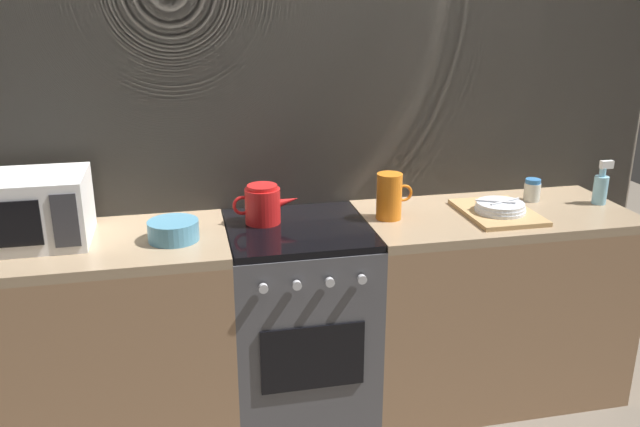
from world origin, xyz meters
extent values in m
plane|color=#6B6054|center=(0.00, 0.00, 0.00)|extent=(8.00, 8.00, 0.00)
cube|color=#A39989|center=(0.00, 0.33, 1.20)|extent=(3.60, 0.05, 2.40)
cube|color=beige|center=(0.00, 0.30, 1.20)|extent=(3.58, 0.01, 2.39)
cube|color=#997251|center=(-0.90, 0.00, 0.43)|extent=(1.20, 0.60, 0.86)
cube|color=#9E8466|center=(-0.90, 0.00, 0.88)|extent=(1.20, 0.60, 0.04)
cube|color=#4C4C51|center=(0.00, 0.00, 0.43)|extent=(0.60, 0.60, 0.87)
cube|color=black|center=(0.00, 0.00, 0.89)|extent=(0.59, 0.59, 0.03)
cube|color=black|center=(0.00, -0.30, 0.45)|extent=(0.42, 0.01, 0.28)
cylinder|color=#B7B7BC|center=(-0.19, -0.32, 0.78)|extent=(0.04, 0.02, 0.04)
cylinder|color=#B7B7BC|center=(-0.06, -0.32, 0.78)|extent=(0.04, 0.02, 0.04)
cylinder|color=#B7B7BC|center=(0.06, -0.32, 0.78)|extent=(0.04, 0.02, 0.04)
cylinder|color=#B7B7BC|center=(0.19, -0.32, 0.78)|extent=(0.04, 0.02, 0.04)
cube|color=#997251|center=(0.90, 0.00, 0.43)|extent=(1.20, 0.60, 0.86)
cube|color=#9E8466|center=(0.90, 0.00, 0.88)|extent=(1.20, 0.60, 0.04)
cube|color=white|center=(-1.06, 0.05, 1.04)|extent=(0.46, 0.34, 0.27)
cube|color=black|center=(-1.11, -0.13, 1.04)|extent=(0.28, 0.01, 0.17)
cube|color=#333338|center=(-0.89, -0.13, 1.04)|extent=(0.09, 0.01, 0.21)
cylinder|color=red|center=(-0.14, 0.08, 0.98)|extent=(0.15, 0.15, 0.15)
cylinder|color=red|center=(-0.14, 0.08, 1.06)|extent=(0.13, 0.13, 0.02)
cone|color=red|center=(-0.03, 0.08, 0.99)|extent=(0.10, 0.04, 0.05)
torus|color=red|center=(-0.22, 0.08, 0.98)|extent=(0.08, 0.01, 0.08)
cylinder|color=teal|center=(-0.51, -0.05, 0.94)|extent=(0.20, 0.20, 0.08)
cylinder|color=orange|center=(0.40, 0.02, 1.00)|extent=(0.11, 0.11, 0.20)
torus|color=orange|center=(0.47, 0.02, 1.01)|extent=(0.08, 0.01, 0.08)
cube|color=tan|center=(0.89, -0.04, 0.91)|extent=(0.30, 0.40, 0.02)
cylinder|color=silver|center=(0.89, -0.06, 0.93)|extent=(0.22, 0.22, 0.01)
cylinder|color=silver|center=(0.89, -0.06, 0.94)|extent=(0.21, 0.21, 0.01)
cylinder|color=silver|center=(0.89, -0.06, 0.96)|extent=(0.21, 0.21, 0.01)
cylinder|color=silver|center=(0.91, -0.06, 0.97)|extent=(0.16, 0.07, 0.01)
cube|color=silver|center=(0.87, -0.05, 0.97)|extent=(0.16, 0.09, 0.00)
cylinder|color=silver|center=(1.14, 0.12, 0.94)|extent=(0.08, 0.08, 0.08)
cylinder|color=#2D6BAD|center=(1.14, 0.12, 0.99)|extent=(0.07, 0.07, 0.02)
cylinder|color=#8CCCE5|center=(1.42, 0.01, 0.97)|extent=(0.06, 0.06, 0.13)
cylinder|color=#8CCCE5|center=(1.42, 0.01, 1.05)|extent=(0.03, 0.03, 0.04)
cube|color=white|center=(1.43, 0.01, 1.08)|extent=(0.06, 0.02, 0.04)
camera|label=1|loc=(-0.46, -2.56, 1.84)|focal=37.04mm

